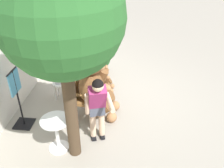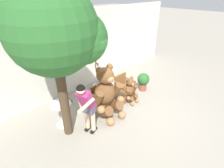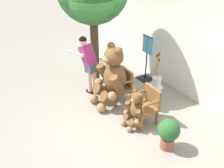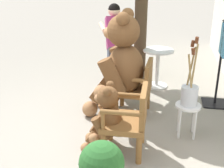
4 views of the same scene
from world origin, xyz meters
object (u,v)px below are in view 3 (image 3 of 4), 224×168
(wooden_chair_left, at_px, (121,85))
(brush_bucket, at_px, (157,80))
(teddy_bear_small, at_px, (136,109))
(potted_plant, at_px, (169,132))
(white_stool, at_px, (156,90))
(person_visitor, at_px, (88,61))
(teddy_bear_large, at_px, (112,76))
(round_side_table, at_px, (107,66))
(clothing_display_stand, at_px, (147,57))
(wooden_chair_right, at_px, (146,105))

(wooden_chair_left, height_order, brush_bucket, brush_bucket)
(teddy_bear_small, height_order, potted_plant, teddy_bear_small)
(white_stool, bearing_deg, teddy_bear_small, -63.28)
(person_visitor, xyz_separation_m, white_stool, (1.39, 1.20, -0.56))
(teddy_bear_small, distance_m, potted_plant, 0.93)
(wooden_chair_left, relative_size, teddy_bear_small, 0.96)
(teddy_bear_large, distance_m, potted_plant, 1.99)
(brush_bucket, xyz_separation_m, round_side_table, (-1.69, -0.46, -0.19))
(round_side_table, distance_m, clothing_display_stand, 1.19)
(wooden_chair_left, distance_m, white_stool, 0.90)
(wooden_chair_right, relative_size, person_visitor, 0.56)
(wooden_chair_left, relative_size, clothing_display_stand, 0.63)
(teddy_bear_large, bearing_deg, person_visitor, -166.91)
(brush_bucket, bearing_deg, round_side_table, -164.88)
(wooden_chair_left, bearing_deg, clothing_display_stand, 114.30)
(teddy_bear_large, xyz_separation_m, clothing_display_stand, (-0.56, 1.53, -0.06))
(potted_plant, bearing_deg, brush_bucket, 148.32)
(teddy_bear_small, relative_size, white_stool, 1.95)
(teddy_bear_large, relative_size, white_stool, 3.47)
(round_side_table, xyz_separation_m, potted_plant, (3.12, -0.43, -0.05))
(wooden_chair_left, bearing_deg, wooden_chair_right, 0.01)
(wooden_chair_left, bearing_deg, brush_bucket, 55.14)
(teddy_bear_large, bearing_deg, wooden_chair_right, 14.50)
(round_side_table, relative_size, clothing_display_stand, 0.53)
(teddy_bear_small, height_order, white_stool, teddy_bear_small)
(clothing_display_stand, bearing_deg, teddy_bear_large, -69.87)
(teddy_bear_small, height_order, round_side_table, teddy_bear_small)
(wooden_chair_right, xyz_separation_m, teddy_bear_small, (-0.00, -0.29, -0.02))
(teddy_bear_small, distance_m, clothing_display_stand, 2.24)
(wooden_chair_right, bearing_deg, clothing_display_stand, 141.69)
(wooden_chair_right, xyz_separation_m, round_side_table, (-2.20, 0.27, -0.01))
(wooden_chair_right, xyz_separation_m, potted_plant, (0.92, -0.16, -0.07))
(wooden_chair_right, distance_m, teddy_bear_large, 1.12)
(wooden_chair_right, relative_size, teddy_bear_small, 0.96)
(person_visitor, distance_m, clothing_display_stand, 1.77)
(person_visitor, bearing_deg, brush_bucket, 40.91)
(wooden_chair_left, relative_size, white_stool, 1.87)
(teddy_bear_small, bearing_deg, round_side_table, 165.64)
(potted_plant, xyz_separation_m, clothing_display_stand, (-2.51, 1.41, 0.32))
(wooden_chair_right, height_order, clothing_display_stand, clothing_display_stand)
(teddy_bear_small, bearing_deg, clothing_display_stand, 135.81)
(brush_bucket, bearing_deg, wooden_chair_left, -124.86)
(teddy_bear_small, xyz_separation_m, person_visitor, (-1.90, -0.18, 0.48))
(potted_plant, bearing_deg, wooden_chair_right, 170.40)
(person_visitor, height_order, white_stool, person_visitor)
(teddy_bear_small, bearing_deg, brush_bucket, 116.84)
(white_stool, relative_size, potted_plant, 0.68)
(potted_plant, bearing_deg, teddy_bear_small, -171.67)
(teddy_bear_small, xyz_separation_m, round_side_table, (-2.20, 0.56, 0.01))
(wooden_chair_left, height_order, clothing_display_stand, clothing_display_stand)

